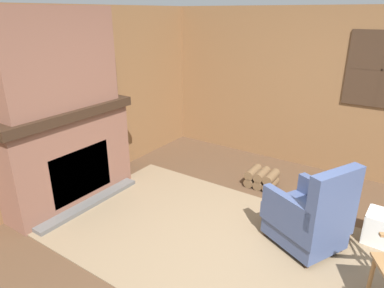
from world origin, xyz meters
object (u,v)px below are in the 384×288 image
(firewood_stack, at_px, (262,178))
(storage_case, at_px, (96,93))
(armchair, at_px, (309,217))
(oil_lamp_vase, at_px, (19,109))

(firewood_stack, bearing_deg, storage_case, -149.41)
(storage_case, bearing_deg, firewood_stack, 30.59)
(firewood_stack, height_order, storage_case, storage_case)
(firewood_stack, bearing_deg, armchair, -46.84)
(firewood_stack, bearing_deg, oil_lamp_vase, -131.37)
(armchair, relative_size, oil_lamp_vase, 3.64)
(firewood_stack, distance_m, oil_lamp_vase, 3.13)
(armchair, xyz_separation_m, storage_case, (-2.82, -0.16, 0.93))
(firewood_stack, relative_size, oil_lamp_vase, 1.52)
(armchair, relative_size, storage_case, 4.10)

